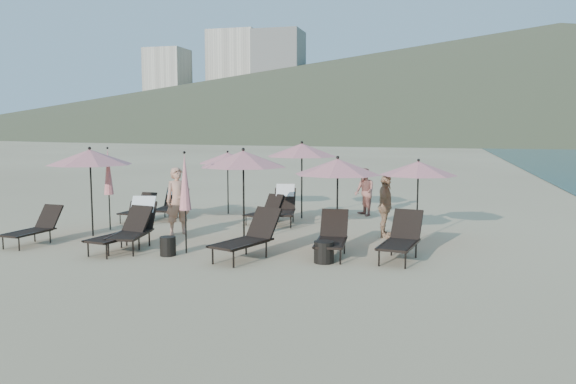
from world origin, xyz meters
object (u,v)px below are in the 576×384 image
(lounger_6, at_px, (139,208))
(umbrella_open_2, at_px, (338,167))
(lounger_0, at_px, (35,227))
(side_table_0, at_px, (168,246))
(lounger_4, at_px, (332,236))
(umbrella_open_0, at_px, (90,157))
(lounger_8, at_px, (265,210))
(beachgoer_c, at_px, (385,206))
(lounger_5, at_px, (401,238))
(umbrella_open_1, at_px, (243,159))
(beachgoer_b, at_px, (364,192))
(lounger_1, at_px, (122,232))
(lounger_3, at_px, (248,236))
(umbrella_closed_0, at_px, (185,183))
(lounger_2, at_px, (135,225))
(umbrella_open_5, at_px, (418,168))
(umbrella_open_3, at_px, (228,158))
(umbrella_closed_1, at_px, (108,172))
(umbrella_open_4, at_px, (302,150))
(lounger_9, at_px, (284,205))
(beachgoer_a, at_px, (178,201))
(side_table_1, at_px, (324,252))
(lounger_7, at_px, (170,203))

(lounger_6, xyz_separation_m, umbrella_open_2, (6.79, -2.46, 1.60))
(lounger_0, height_order, side_table_0, lounger_0)
(lounger_4, bearing_deg, umbrella_open_0, 169.73)
(lounger_8, xyz_separation_m, beachgoer_c, (3.79, -1.31, 0.45))
(lounger_5, xyz_separation_m, umbrella_open_1, (-4.02, 0.84, 1.66))
(beachgoer_b, bearing_deg, lounger_1, -68.52)
(lounger_8, bearing_deg, beachgoer_c, -2.02)
(lounger_3, distance_m, umbrella_closed_0, 1.97)
(lounger_2, distance_m, umbrella_open_5, 7.27)
(lounger_0, relative_size, lounger_2, 0.83)
(umbrella_open_0, height_order, beachgoer_c, umbrella_open_0)
(umbrella_open_3, distance_m, umbrella_closed_1, 4.32)
(umbrella_closed_0, xyz_separation_m, side_table_0, (-0.30, -0.34, -1.44))
(lounger_8, distance_m, umbrella_open_4, 2.34)
(umbrella_closed_1, bearing_deg, lounger_9, 28.21)
(lounger_9, distance_m, beachgoer_a, 3.45)
(umbrella_open_3, bearing_deg, beachgoer_b, 10.33)
(lounger_0, height_order, umbrella_open_1, umbrella_open_1)
(lounger_3, bearing_deg, beachgoer_a, 160.52)
(lounger_5, distance_m, lounger_6, 8.95)
(side_table_0, bearing_deg, lounger_9, 74.75)
(lounger_9, relative_size, umbrella_open_5, 0.90)
(umbrella_open_4, height_order, umbrella_closed_0, umbrella_open_4)
(lounger_3, bearing_deg, side_table_0, -154.05)
(lounger_3, height_order, side_table_1, lounger_3)
(lounger_0, bearing_deg, lounger_5, 9.93)
(umbrella_open_2, bearing_deg, umbrella_open_3, 135.29)
(lounger_4, distance_m, side_table_0, 3.78)
(lounger_6, xyz_separation_m, lounger_7, (0.72, 0.73, 0.11))
(lounger_4, relative_size, umbrella_open_4, 0.70)
(lounger_8, distance_m, umbrella_open_5, 5.12)
(umbrella_open_2, distance_m, beachgoer_c, 2.35)
(lounger_8, bearing_deg, beachgoer_a, -109.37)
(lounger_6, bearing_deg, beachgoer_b, 26.42)
(umbrella_open_4, bearing_deg, umbrella_open_1, -96.88)
(lounger_8, bearing_deg, lounger_0, -118.38)
(lounger_8, relative_size, beachgoer_c, 0.92)
(lounger_6, relative_size, umbrella_open_2, 0.66)
(lounger_5, relative_size, umbrella_open_2, 0.83)
(umbrella_open_5, height_order, beachgoer_b, umbrella_open_5)
(lounger_7, distance_m, beachgoer_c, 7.19)
(beachgoer_a, bearing_deg, umbrella_open_4, 13.28)
(beachgoer_a, bearing_deg, lounger_6, 101.72)
(umbrella_closed_0, xyz_separation_m, beachgoer_b, (3.28, 6.78, -0.87))
(beachgoer_a, bearing_deg, lounger_3, -78.81)
(lounger_6, relative_size, umbrella_open_5, 0.70)
(lounger_6, relative_size, umbrella_open_1, 0.61)
(lounger_8, xyz_separation_m, beachgoer_b, (2.76, 2.25, 0.40))
(umbrella_open_4, height_order, beachgoer_a, umbrella_open_4)
(umbrella_open_1, bearing_deg, lounger_3, -67.19)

